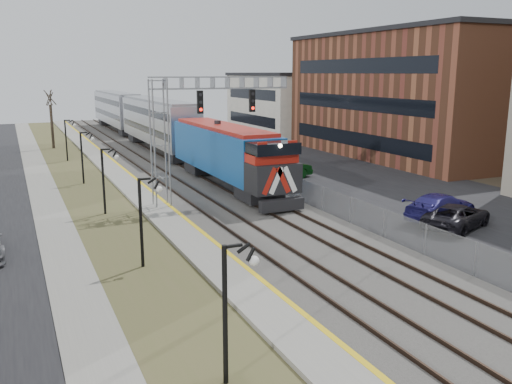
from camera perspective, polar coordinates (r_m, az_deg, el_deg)
sidewalk at (r=40.40m, az=-21.36°, el=-0.31°), size 2.00×120.00×0.08m
grass_median at (r=40.64m, az=-17.14°, el=0.05°), size 4.00×120.00×0.06m
platform at (r=41.09m, az=-13.01°, el=0.55°), size 2.00×120.00×0.24m
ballast_bed at (r=42.32m, az=-6.37°, el=1.11°), size 8.00×120.00×0.20m
parking_lot at (r=47.36m, az=7.57°, el=2.19°), size 16.00×120.00×0.04m
platform_edge at (r=41.24m, az=-11.82°, el=0.82°), size 0.24×120.00×0.01m
track_near at (r=41.73m, az=-8.99°, el=1.11°), size 1.58×120.00×0.15m
track_far at (r=42.76m, az=-4.47°, el=1.50°), size 1.58×120.00×0.15m
train at (r=62.54m, az=-11.22°, el=7.18°), size 3.00×63.05×5.33m
signal_gantry at (r=34.10m, az=-7.36°, el=7.68°), size 9.00×1.07×8.15m
lampposts at (r=24.13m, az=-12.16°, el=-3.12°), size 0.14×62.14×4.00m
fence at (r=43.64m, az=-1.14°, el=2.46°), size 0.04×120.00×1.60m
buildings_east at (r=52.72m, az=23.27°, el=9.22°), size 16.00×76.00×15.00m
car_lot_c at (r=31.54m, az=20.40°, el=-2.46°), size 5.35×3.90×1.35m
car_lot_d at (r=32.97m, az=18.83°, el=-1.55°), size 5.71×3.69×1.54m
car_lot_e at (r=44.87m, az=1.92°, el=2.63°), size 4.45×2.38×1.44m
car_lot_f at (r=43.38m, az=2.95°, el=2.40°), size 5.20×2.93×1.62m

